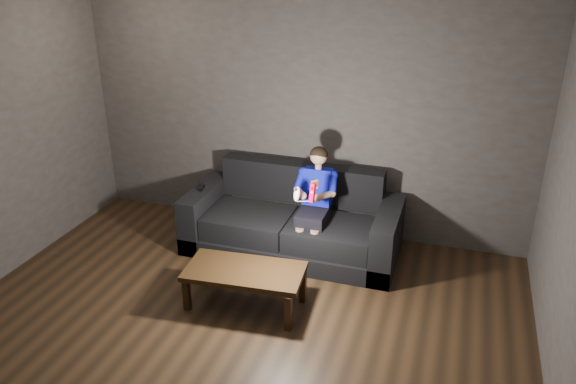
% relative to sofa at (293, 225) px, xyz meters
% --- Properties ---
extents(floor, '(5.00, 5.00, 0.00)m').
position_rel_sofa_xyz_m(floor, '(-0.08, -1.94, -0.28)').
color(floor, black).
rests_on(floor, ground).
extents(back_wall, '(5.00, 0.04, 2.70)m').
position_rel_sofa_xyz_m(back_wall, '(-0.08, 0.56, 1.07)').
color(back_wall, '#393231').
rests_on(back_wall, ground).
extents(ceiling, '(5.00, 5.00, 0.02)m').
position_rel_sofa_xyz_m(ceiling, '(-0.08, -1.94, 2.42)').
color(ceiling, silver).
rests_on(ceiling, back_wall).
extents(sofa, '(2.24, 0.97, 0.87)m').
position_rel_sofa_xyz_m(sofa, '(0.00, 0.00, 0.00)').
color(sofa, black).
rests_on(sofa, floor).
extents(child, '(0.43, 0.53, 1.06)m').
position_rel_sofa_xyz_m(child, '(0.26, -0.07, 0.43)').
color(child, black).
rests_on(child, sofa).
extents(wii_remote_red, '(0.06, 0.08, 0.19)m').
position_rel_sofa_xyz_m(wii_remote_red, '(0.34, -0.48, 0.63)').
color(wii_remote_red, '#CD002E').
rests_on(wii_remote_red, child).
extents(nunchuk_white, '(0.08, 0.10, 0.15)m').
position_rel_sofa_xyz_m(nunchuk_white, '(0.18, -0.47, 0.60)').
color(nunchuk_white, white).
rests_on(nunchuk_white, child).
extents(wii_remote_black, '(0.07, 0.15, 0.03)m').
position_rel_sofa_xyz_m(wii_remote_black, '(-1.01, -0.08, 0.34)').
color(wii_remote_black, black).
rests_on(wii_remote_black, sofa).
extents(coffee_table, '(1.10, 0.61, 0.38)m').
position_rel_sofa_xyz_m(coffee_table, '(-0.10, -1.13, 0.05)').
color(coffee_table, black).
rests_on(coffee_table, floor).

